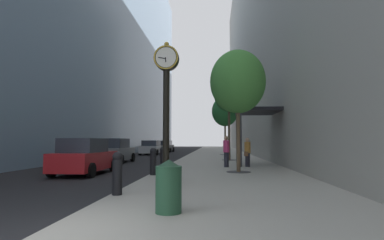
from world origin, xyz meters
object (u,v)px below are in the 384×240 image
(street_tree_near, at_px, (238,82))
(car_red_mid, at_px, (85,157))
(bollard_nearest, at_px, (117,172))
(car_silver_far, at_px, (151,148))
(pedestrian_by_clock, at_px, (226,151))
(street_tree_mid_near, at_px, (229,95))
(trash_bin, at_px, (169,185))
(bollard_third, at_px, (153,161))
(bollard_fourth, at_px, (163,158))
(pedestrian_walking, at_px, (247,152))
(street_tree_mid_far, at_px, (225,111))
(street_clock, at_px, (166,105))
(car_black_near, at_px, (165,146))
(car_grey_trailing, at_px, (115,151))

(street_tree_near, bearing_deg, car_red_mid, -178.77)
(bollard_nearest, xyz_separation_m, car_silver_far, (-4.51, 26.58, 0.05))
(street_tree_near, height_order, pedestrian_by_clock, street_tree_near)
(street_tree_mid_near, xyz_separation_m, trash_bin, (-2.00, -17.14, -4.29))
(bollard_third, xyz_separation_m, bollard_fourth, (0.00, 2.41, 0.00))
(car_red_mid, bearing_deg, pedestrian_by_clock, 22.88)
(pedestrian_walking, bearing_deg, bollard_fourth, -155.04)
(bollard_nearest, distance_m, street_tree_mid_near, 16.20)
(street_tree_mid_near, xyz_separation_m, car_silver_far, (-8.16, 11.38, -4.18))
(car_red_mid, bearing_deg, bollard_fourth, 17.71)
(bollard_third, relative_size, pedestrian_walking, 0.71)
(bollard_fourth, xyz_separation_m, street_tree_mid_far, (3.65, 16.88, 3.87))
(street_clock, distance_m, street_tree_mid_far, 22.22)
(street_tree_near, distance_m, street_tree_mid_near, 8.95)
(bollard_fourth, xyz_separation_m, car_black_near, (-4.29, 27.77, 0.05))
(bollard_nearest, bearing_deg, trash_bin, -49.49)
(street_clock, height_order, street_tree_near, street_tree_near)
(car_black_near, bearing_deg, car_red_mid, -88.42)
(pedestrian_walking, bearing_deg, bollard_nearest, -115.23)
(car_black_near, bearing_deg, pedestrian_by_clock, -73.96)
(street_tree_mid_far, xyz_separation_m, car_black_near, (-7.94, 10.89, -3.82))
(street_tree_mid_far, bearing_deg, pedestrian_by_clock, -91.69)
(pedestrian_walking, xyz_separation_m, pedestrian_by_clock, (-1.17, -0.32, 0.06))
(car_black_near, bearing_deg, car_grey_trailing, -90.63)
(pedestrian_by_clock, xyz_separation_m, car_grey_trailing, (-7.73, 4.78, -0.20))
(street_clock, height_order, street_tree_mid_far, street_tree_mid_far)
(car_grey_trailing, bearing_deg, pedestrian_by_clock, -31.74)
(bollard_nearest, bearing_deg, street_tree_mid_far, 81.39)
(street_tree_near, bearing_deg, car_grey_trailing, 137.64)
(bollard_fourth, distance_m, pedestrian_by_clock, 3.64)
(bollard_nearest, xyz_separation_m, car_red_mid, (-3.50, 6.13, 0.08))
(pedestrian_walking, bearing_deg, street_tree_mid_far, 92.77)
(car_black_near, bearing_deg, street_tree_mid_near, -68.15)
(street_tree_mid_far, xyz_separation_m, car_grey_trailing, (-8.18, -10.39, -3.77))
(bollard_fourth, height_order, street_tree_mid_near, street_tree_mid_near)
(pedestrian_by_clock, bearing_deg, trash_bin, -98.09)
(street_tree_mid_near, height_order, car_grey_trailing, street_tree_mid_near)
(bollard_fourth, distance_m, street_tree_near, 5.18)
(bollard_third, relative_size, pedestrian_by_clock, 0.67)
(bollard_third, xyz_separation_m, trash_bin, (1.65, -6.76, -0.06))
(car_silver_far, bearing_deg, pedestrian_by_clock, -66.37)
(car_silver_far, xyz_separation_m, car_grey_trailing, (-0.01, -12.85, 0.05))
(pedestrian_walking, bearing_deg, car_black_near, 108.60)
(pedestrian_walking, height_order, car_red_mid, pedestrian_walking)
(bollard_third, bearing_deg, car_red_mid, 159.64)
(bollard_nearest, xyz_separation_m, street_tree_near, (3.65, 6.28, 3.55))
(bollard_nearest, distance_m, car_grey_trailing, 14.46)
(trash_bin, distance_m, pedestrian_walking, 11.54)
(car_grey_trailing, bearing_deg, pedestrian_walking, -26.62)
(car_black_near, distance_m, car_grey_trailing, 21.28)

